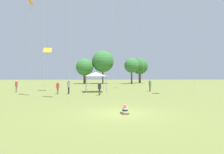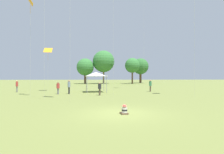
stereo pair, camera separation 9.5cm
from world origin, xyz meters
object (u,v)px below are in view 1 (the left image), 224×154
(distant_tree_0, at_px, (103,61))
(distant_tree_2, at_px, (140,66))
(seated_toddler, at_px, (125,110))
(person_standing_0, at_px, (150,85))
(kite_0, at_px, (30,4))
(person_standing_4, at_px, (100,88))
(person_standing_2, at_px, (69,86))
(person_standing_1, at_px, (16,85))
(distant_tree_1, at_px, (85,67))
(kite_3, at_px, (48,51))
(canopy_tent, at_px, (96,74))
(person_standing_5, at_px, (58,87))
(distant_tree_3, at_px, (132,66))

(distant_tree_0, relative_size, distant_tree_2, 1.20)
(seated_toddler, distance_m, distant_tree_0, 51.05)
(person_standing_0, distance_m, kite_0, 19.23)
(person_standing_4, distance_m, distant_tree_0, 40.16)
(person_standing_2, bearing_deg, person_standing_4, 155.07)
(person_standing_1, xyz_separation_m, distant_tree_1, (7.46, 33.27, 4.62))
(person_standing_2, bearing_deg, kite_3, -47.16)
(kite_3, height_order, distant_tree_0, distant_tree_0)
(person_standing_2, bearing_deg, canopy_tent, -139.89)
(person_standing_1, bearing_deg, canopy_tent, -177.07)
(canopy_tent, xyz_separation_m, distant_tree_0, (2.12, 34.76, 5.08))
(person_standing_5, bearing_deg, distant_tree_1, -72.72)
(person_standing_2, relative_size, kite_3, 0.27)
(canopy_tent, xyz_separation_m, kite_0, (-7.42, -5.41, 7.91))
(person_standing_5, bearing_deg, kite_0, 62.96)
(person_standing_2, xyz_separation_m, distant_tree_3, (15.26, 34.80, 5.09))
(person_standing_4, height_order, canopy_tent, canopy_tent)
(seated_toddler, height_order, distant_tree_0, distant_tree_0)
(distant_tree_1, bearing_deg, canopy_tent, -83.00)
(person_standing_2, distance_m, distant_tree_1, 36.85)
(person_standing_0, distance_m, distant_tree_1, 36.23)
(person_standing_1, relative_size, kite_3, 0.25)
(person_standing_0, distance_m, person_standing_4, 9.29)
(person_standing_2, distance_m, canopy_tent, 4.65)
(kite_0, height_order, distant_tree_1, kite_0)
(seated_toddler, bearing_deg, distant_tree_0, 78.37)
(person_standing_0, distance_m, distant_tree_3, 32.52)
(person_standing_5, relative_size, canopy_tent, 0.47)
(person_standing_1, distance_m, distant_tree_1, 34.40)
(seated_toddler, relative_size, kite_3, 0.08)
(seated_toddler, distance_m, person_standing_1, 21.30)
(kite_3, height_order, distant_tree_2, distant_tree_2)
(seated_toddler, height_order, person_standing_5, person_standing_5)
(canopy_tent, xyz_separation_m, distant_tree_2, (16.62, 40.64, 3.78))
(kite_0, distance_m, distant_tree_2, 52.10)
(canopy_tent, bearing_deg, kite_3, 162.57)
(person_standing_2, xyz_separation_m, distant_tree_1, (-0.66, 36.56, 4.58))
(kite_0, xyz_separation_m, distant_tree_2, (24.04, 46.04, -4.12))
(person_standing_1, relative_size, distant_tree_0, 0.15)
(seated_toddler, relative_size, distant_tree_3, 0.07)
(person_standing_4, relative_size, person_standing_5, 1.00)
(distant_tree_2, bearing_deg, person_standing_0, -101.59)
(person_standing_1, distance_m, person_standing_2, 8.76)
(person_standing_0, xyz_separation_m, kite_0, (-15.75, -5.65, 9.47))
(seated_toddler, distance_m, distant_tree_3, 49.28)
(person_standing_2, bearing_deg, distant_tree_0, -95.21)
(kite_3, relative_size, distant_tree_3, 0.80)
(kite_3, relative_size, distant_tree_0, 0.60)
(person_standing_4, distance_m, kite_0, 12.49)
(person_standing_0, height_order, kite_3, kite_3)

